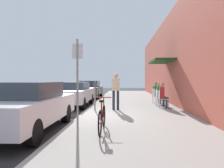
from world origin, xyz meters
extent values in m
plane|color=#2D2D30|center=(0.00, 0.00, 0.00)|extent=(60.00, 60.00, 0.00)
cube|color=#9E9B93|center=(2.25, 2.00, 0.06)|extent=(4.50, 32.00, 0.12)
cube|color=#BC5442|center=(4.65, 2.00, 2.76)|extent=(0.30, 32.00, 5.52)
cube|color=#19471E|center=(3.95, 3.87, 2.60)|extent=(1.10, 2.80, 0.12)
cube|color=silver|center=(-1.10, -2.34, 0.65)|extent=(1.80, 4.40, 0.67)
cube|color=#333D47|center=(-1.10, -2.19, 1.22)|extent=(1.48, 2.11, 0.47)
cylinder|color=black|center=(-0.31, -0.97, 0.32)|extent=(0.22, 0.64, 0.64)
cylinder|color=black|center=(-1.89, -0.97, 0.32)|extent=(0.22, 0.64, 0.64)
cylinder|color=black|center=(-0.31, -3.70, 0.32)|extent=(0.22, 0.64, 0.64)
cube|color=#B7B7BC|center=(-1.10, 3.50, 0.65)|extent=(1.80, 4.40, 0.66)
cube|color=#333D47|center=(-1.10, 3.65, 1.19)|extent=(1.48, 2.11, 0.41)
cylinder|color=black|center=(-0.31, 4.86, 0.32)|extent=(0.22, 0.64, 0.64)
cylinder|color=black|center=(-1.89, 4.86, 0.32)|extent=(0.22, 0.64, 0.64)
cylinder|color=black|center=(-0.31, 2.13, 0.32)|extent=(0.22, 0.64, 0.64)
cylinder|color=black|center=(-1.89, 2.13, 0.32)|extent=(0.22, 0.64, 0.64)
cube|color=#47514C|center=(-1.10, 9.42, 0.63)|extent=(1.80, 4.40, 0.61)
cube|color=#333D47|center=(-1.10, 9.57, 1.19)|extent=(1.48, 2.11, 0.51)
cylinder|color=black|center=(-0.31, 10.78, 0.32)|extent=(0.22, 0.64, 0.64)
cylinder|color=black|center=(-1.89, 10.78, 0.32)|extent=(0.22, 0.64, 0.64)
cylinder|color=black|center=(-0.31, 8.05, 0.32)|extent=(0.22, 0.64, 0.64)
cylinder|color=black|center=(-1.89, 8.05, 0.32)|extent=(0.22, 0.64, 0.64)
cylinder|color=slate|center=(0.45, 1.16, 0.67)|extent=(0.07, 0.07, 1.10)
cube|color=#383D42|center=(0.45, 1.16, 1.33)|extent=(0.12, 0.10, 0.22)
cylinder|color=gray|center=(0.40, -2.28, 1.42)|extent=(0.06, 0.06, 2.60)
cube|color=white|center=(0.40, -2.26, 2.37)|extent=(0.32, 0.02, 0.44)
torus|color=black|center=(1.17, -2.21, 0.45)|extent=(0.04, 0.66, 0.66)
torus|color=black|center=(1.17, -3.26, 0.45)|extent=(0.04, 0.66, 0.66)
cylinder|color=maroon|center=(1.17, -2.73, 0.45)|extent=(0.04, 1.05, 0.04)
cylinder|color=maroon|center=(1.17, -2.88, 0.70)|extent=(0.04, 0.04, 0.50)
cube|color=black|center=(1.17, -2.88, 0.97)|extent=(0.10, 0.20, 0.06)
cylinder|color=maroon|center=(1.17, -2.26, 0.73)|extent=(0.03, 0.03, 0.56)
cylinder|color=maroon|center=(1.17, -2.26, 1.01)|extent=(0.46, 0.03, 0.03)
cylinder|color=silver|center=(3.94, 2.20, 0.34)|extent=(0.04, 0.04, 0.45)
cylinder|color=silver|center=(3.91, 1.82, 0.34)|extent=(0.04, 0.04, 0.45)
cylinder|color=silver|center=(3.56, 2.23, 0.34)|extent=(0.04, 0.04, 0.45)
cylinder|color=silver|center=(3.53, 1.85, 0.34)|extent=(0.04, 0.04, 0.45)
cube|color=silver|center=(3.73, 2.02, 0.59)|extent=(0.47, 0.47, 0.03)
cube|color=silver|center=(3.53, 2.04, 0.79)|extent=(0.06, 0.44, 0.40)
cylinder|color=#232838|center=(3.92, 2.11, 0.35)|extent=(0.11, 0.11, 0.47)
cylinder|color=#232838|center=(3.79, 2.12, 0.59)|extent=(0.37, 0.17, 0.14)
cylinder|color=#232838|center=(3.90, 1.91, 0.35)|extent=(0.11, 0.11, 0.47)
cylinder|color=#232838|center=(3.78, 1.92, 0.59)|extent=(0.37, 0.17, 0.14)
cube|color=#B22626|center=(3.65, 2.03, 0.89)|extent=(0.25, 0.38, 0.56)
sphere|color=tan|center=(3.65, 2.03, 1.30)|extent=(0.22, 0.22, 0.22)
cylinder|color=silver|center=(3.92, 3.01, 0.34)|extent=(0.04, 0.04, 0.45)
cylinder|color=silver|center=(3.93, 2.63, 0.34)|extent=(0.04, 0.04, 0.45)
cylinder|color=silver|center=(3.54, 2.99, 0.34)|extent=(0.04, 0.04, 0.45)
cylinder|color=silver|center=(3.55, 2.61, 0.34)|extent=(0.04, 0.04, 0.45)
cube|color=silver|center=(3.73, 2.81, 0.59)|extent=(0.45, 0.45, 0.03)
cube|color=silver|center=(3.53, 2.80, 0.79)|extent=(0.04, 0.44, 0.40)
cylinder|color=#232838|center=(3.91, 2.91, 0.35)|extent=(0.11, 0.11, 0.47)
cylinder|color=#232838|center=(3.78, 2.91, 0.59)|extent=(0.36, 0.15, 0.14)
cylinder|color=#232838|center=(3.92, 2.71, 0.35)|extent=(0.11, 0.11, 0.47)
cylinder|color=#232838|center=(3.79, 2.71, 0.59)|extent=(0.36, 0.15, 0.14)
cube|color=#267233|center=(3.65, 2.81, 0.89)|extent=(0.23, 0.37, 0.56)
sphere|color=tan|center=(3.65, 2.81, 1.30)|extent=(0.22, 0.22, 0.22)
cylinder|color=silver|center=(3.88, 4.19, 0.34)|extent=(0.04, 0.04, 0.45)
cylinder|color=silver|center=(3.96, 3.81, 0.34)|extent=(0.04, 0.04, 0.45)
cylinder|color=silver|center=(3.51, 4.11, 0.34)|extent=(0.04, 0.04, 0.45)
cylinder|color=silver|center=(3.58, 3.74, 0.34)|extent=(0.04, 0.04, 0.45)
cube|color=silver|center=(3.73, 3.96, 0.59)|extent=(0.52, 0.52, 0.03)
cube|color=silver|center=(3.53, 3.92, 0.79)|extent=(0.11, 0.44, 0.40)
cylinder|color=#232838|center=(3.89, 4.10, 0.35)|extent=(0.11, 0.11, 0.47)
cylinder|color=#232838|center=(3.76, 4.07, 0.59)|extent=(0.38, 0.21, 0.14)
cylinder|color=#232838|center=(3.93, 3.90, 0.35)|extent=(0.11, 0.11, 0.47)
cylinder|color=#232838|center=(3.80, 3.87, 0.59)|extent=(0.38, 0.21, 0.14)
cube|color=#267233|center=(3.65, 3.95, 0.89)|extent=(0.29, 0.40, 0.56)
sphere|color=tan|center=(3.65, 3.95, 1.30)|extent=(0.22, 0.22, 0.22)
cylinder|color=#232838|center=(1.30, 1.34, 0.57)|extent=(0.12, 0.12, 0.90)
cylinder|color=#232838|center=(1.50, 1.34, 0.57)|extent=(0.12, 0.12, 0.90)
cube|color=#CCB28C|center=(1.40, 1.34, 1.30)|extent=(0.36, 0.22, 0.56)
sphere|color=tan|center=(1.40, 1.34, 1.71)|extent=(0.22, 0.22, 0.22)
camera|label=1|loc=(1.74, -8.34, 1.53)|focal=33.43mm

